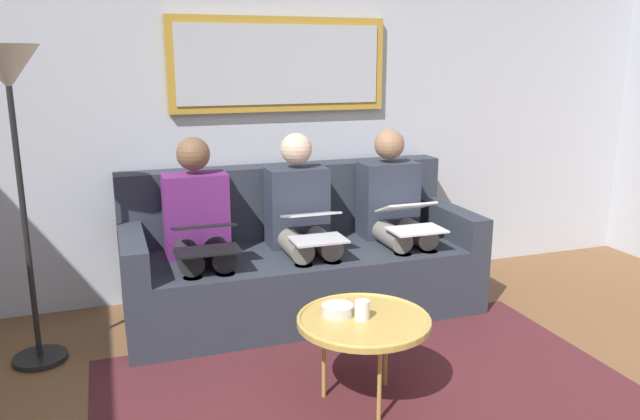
{
  "coord_description": "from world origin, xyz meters",
  "views": [
    {
      "loc": [
        1.14,
        1.56,
        1.59
      ],
      "look_at": [
        0.0,
        -1.7,
        0.75
      ],
      "focal_mm": 35.07,
      "sensor_mm": 36.0,
      "label": 1
    }
  ],
  "objects": [
    {
      "name": "wall_rear",
      "position": [
        0.0,
        -2.6,
        1.3
      ],
      "size": [
        6.0,
        0.12,
        2.6
      ],
      "primitive_type": "cube",
      "color": "#B7BCC6",
      "rests_on": "ground_plane"
    },
    {
      "name": "area_rug",
      "position": [
        0.0,
        -0.85,
        0.0
      ],
      "size": [
        2.6,
        1.8,
        0.01
      ],
      "primitive_type": "cube",
      "color": "#4C1E23",
      "rests_on": "ground_plane"
    },
    {
      "name": "couch",
      "position": [
        0.0,
        -2.12,
        0.31
      ],
      "size": [
        2.2,
        0.9,
        0.9
      ],
      "color": "#2D333D",
      "rests_on": "ground_plane"
    },
    {
      "name": "framed_mirror",
      "position": [
        0.0,
        -2.51,
        1.55
      ],
      "size": [
        1.47,
        0.05,
        0.61
      ],
      "color": "#B7892D"
    },
    {
      "name": "coffee_table",
      "position": [
        0.06,
        -0.9,
        0.41
      ],
      "size": [
        0.62,
        0.62,
        0.43
      ],
      "color": "tan",
      "rests_on": "ground_plane"
    },
    {
      "name": "cup",
      "position": [
        0.07,
        -0.9,
        0.47
      ],
      "size": [
        0.07,
        0.07,
        0.09
      ],
      "primitive_type": "cylinder",
      "color": "silver",
      "rests_on": "coffee_table"
    },
    {
      "name": "bowl",
      "position": [
        0.16,
        -0.98,
        0.45
      ],
      "size": [
        0.15,
        0.15,
        0.05
      ],
      "primitive_type": "cylinder",
      "color": "beige",
      "rests_on": "coffee_table"
    },
    {
      "name": "person_left",
      "position": [
        -0.64,
        -2.05,
        0.61
      ],
      "size": [
        0.38,
        0.58,
        1.14
      ],
      "color": "#2D3342",
      "rests_on": "couch"
    },
    {
      "name": "laptop_white",
      "position": [
        -0.64,
        -1.81,
        0.63
      ],
      "size": [
        0.33,
        0.37,
        0.16
      ],
      "color": "white"
    },
    {
      "name": "person_middle",
      "position": [
        0.0,
        -2.05,
        0.61
      ],
      "size": [
        0.38,
        0.58,
        1.14
      ],
      "color": "#2D3342",
      "rests_on": "couch"
    },
    {
      "name": "laptop_silver",
      "position": [
        0.0,
        -1.81,
        0.63
      ],
      "size": [
        0.32,
        0.37,
        0.15
      ],
      "color": "silver"
    },
    {
      "name": "person_right",
      "position": [
        0.64,
        -2.05,
        0.61
      ],
      "size": [
        0.38,
        0.58,
        1.14
      ],
      "color": "#66236B",
      "rests_on": "couch"
    },
    {
      "name": "laptop_black",
      "position": [
        0.64,
        -1.8,
        0.62
      ],
      "size": [
        0.35,
        0.32,
        0.14
      ],
      "color": "black"
    },
    {
      "name": "standing_lamp",
      "position": [
        1.55,
        -1.85,
        1.37
      ],
      "size": [
        0.32,
        0.32,
        1.66
      ],
      "color": "black",
      "rests_on": "ground_plane"
    }
  ]
}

